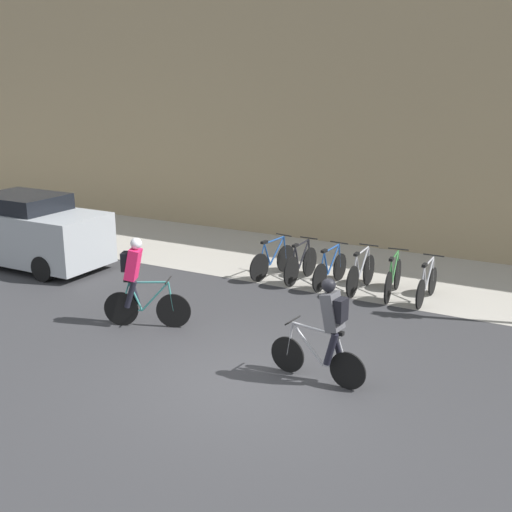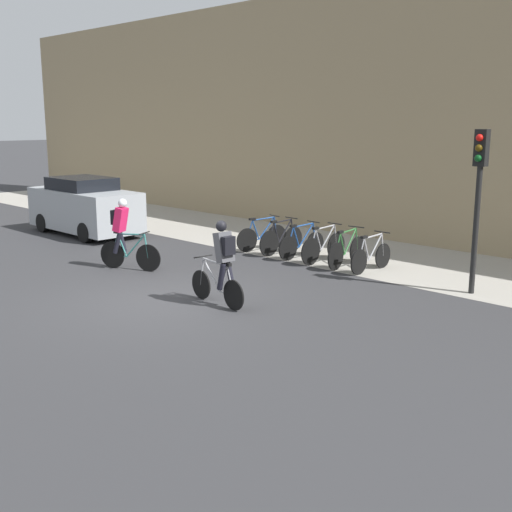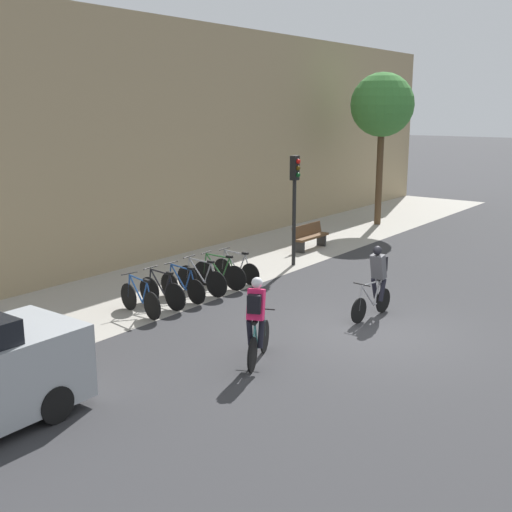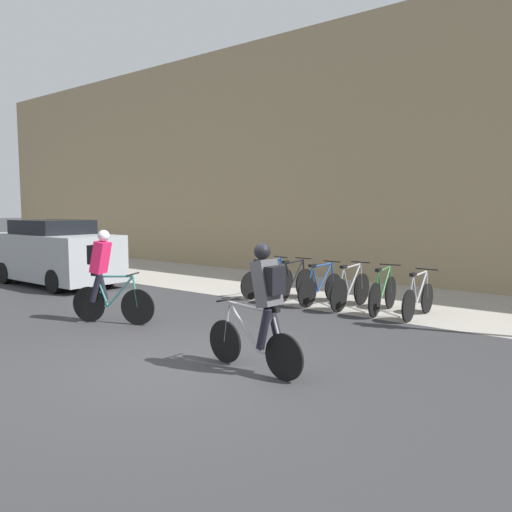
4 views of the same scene
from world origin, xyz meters
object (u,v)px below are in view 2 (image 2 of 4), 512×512
at_px(parked_bike_5, 371,256).
at_px(traffic_light_pole, 479,181).
at_px(parked_bike_1, 281,239).
at_px(parked_bike_0, 262,236).
at_px(parked_bike_3, 323,247).
at_px(parked_car, 85,207).
at_px(parked_bike_2, 302,244).
at_px(parked_bike_4, 347,251).
at_px(cyclist_pink, 123,232).
at_px(cyclist_grey, 222,261).

bearing_deg(parked_bike_5, traffic_light_pole, -3.87).
distance_m(parked_bike_5, traffic_light_pole, 3.41).
xyz_separation_m(parked_bike_1, traffic_light_pole, (5.74, -0.19, 2.01)).
bearing_deg(parked_bike_0, parked_bike_1, 0.10).
bearing_deg(parked_bike_1, parked_bike_3, -0.04).
xyz_separation_m(parked_bike_5, parked_car, (-9.73, -2.14, 0.51)).
relative_size(parked_bike_1, parked_bike_2, 0.99).
distance_m(parked_bike_4, parked_car, 9.25).
distance_m(parked_bike_0, parked_bike_1, 0.75).
relative_size(parked_bike_5, parked_car, 0.39).
bearing_deg(parked_bike_1, traffic_light_pole, -1.86).
height_order(parked_bike_2, parked_bike_3, parked_bike_3).
height_order(parked_bike_3, parked_car, parked_car).
xyz_separation_m(cyclist_pink, parked_bike_1, (1.54, 4.15, -0.53)).
xyz_separation_m(parked_bike_0, parked_bike_5, (3.76, -0.00, -0.02)).
distance_m(parked_bike_2, parked_car, 7.80).
bearing_deg(cyclist_grey, parked_bike_4, 94.62).
distance_m(parked_bike_2, parked_bike_4, 1.50).
distance_m(parked_bike_1, parked_bike_3, 1.50).
bearing_deg(parked_bike_3, parked_bike_2, -179.95).
bearing_deg(parked_bike_2, parked_bike_1, 179.87).
height_order(parked_bike_4, parked_bike_5, parked_bike_4).
bearing_deg(parked_bike_2, parked_bike_0, 179.98).
distance_m(cyclist_pink, cyclist_grey, 4.20).
bearing_deg(parked_bike_4, parked_bike_0, -180.00).
bearing_deg(parked_bike_0, parked_bike_5, -0.01).
bearing_deg(parked_bike_5, parked_bike_3, 179.96).
bearing_deg(parked_car, parked_bike_2, 16.00).
xyz_separation_m(parked_bike_3, parked_bike_5, (1.50, -0.00, -0.03)).
xyz_separation_m(parked_bike_0, parked_bike_2, (1.50, -0.00, -0.01)).
relative_size(parked_bike_0, parked_bike_4, 0.97).
relative_size(cyclist_pink, parked_bike_1, 1.07).
bearing_deg(parked_bike_4, parked_bike_1, 179.97).
bearing_deg(parked_bike_3, parked_bike_4, -0.01).
relative_size(parked_bike_1, parked_bike_5, 1.00).
xyz_separation_m(parked_bike_1, parked_bike_3, (1.50, -0.00, 0.00)).
bearing_deg(parked_bike_0, cyclist_grey, -53.85).
distance_m(cyclist_grey, parked_bike_4, 4.67).
xyz_separation_m(parked_bike_2, traffic_light_pole, (4.99, -0.19, 2.03)).
bearing_deg(cyclist_pink, parked_bike_5, 42.37).
bearing_deg(parked_car, traffic_light_pole, 8.94).
height_order(cyclist_pink, parked_bike_0, cyclist_pink).
distance_m(cyclist_pink, parked_bike_4, 5.65).
bearing_deg(parked_bike_0, parked_car, -160.25).
bearing_deg(traffic_light_pole, parked_bike_1, 178.14).
bearing_deg(parked_bike_3, traffic_light_pole, -2.51).
distance_m(parked_bike_1, parked_bike_2, 0.75).
height_order(traffic_light_pole, parked_car, traffic_light_pole).
bearing_deg(parked_bike_4, parked_bike_5, -0.06).
height_order(cyclist_grey, parked_bike_2, cyclist_grey).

